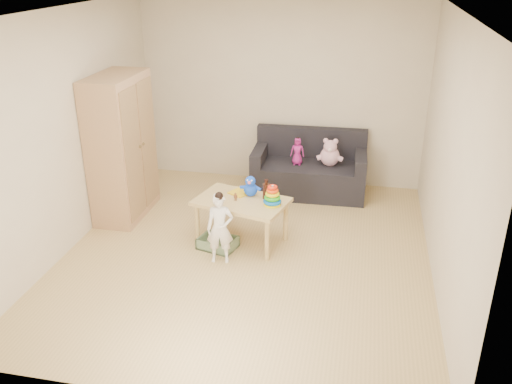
% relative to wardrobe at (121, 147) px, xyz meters
% --- Properties ---
extents(room, '(4.50, 4.50, 4.50)m').
position_rel_wardrobe_xyz_m(room, '(1.74, -0.70, 0.40)').
color(room, tan).
rests_on(room, ground).
extents(wardrobe, '(0.50, 1.00, 1.79)m').
position_rel_wardrobe_xyz_m(wardrobe, '(0.00, 0.00, 0.00)').
color(wardrobe, tan).
rests_on(wardrobe, ground).
extents(sofa, '(1.57, 0.81, 0.43)m').
position_rel_wardrobe_xyz_m(sofa, '(2.22, 1.12, -0.68)').
color(sofa, black).
rests_on(sofa, ground).
extents(play_table, '(1.14, 0.87, 0.53)m').
position_rel_wardrobe_xyz_m(play_table, '(1.62, -0.44, -0.63)').
color(play_table, tan).
rests_on(play_table, ground).
extents(storage_bin, '(0.48, 0.41, 0.12)m').
position_rel_wardrobe_xyz_m(storage_bin, '(1.38, -0.64, -0.84)').
color(storage_bin, slate).
rests_on(storage_bin, ground).
extents(toddler, '(0.32, 0.24, 0.78)m').
position_rel_wardrobe_xyz_m(toddler, '(1.49, -0.91, -0.51)').
color(toddler, white).
rests_on(toddler, ground).
extents(pink_bear, '(0.32, 0.29, 0.32)m').
position_rel_wardrobe_xyz_m(pink_bear, '(2.50, 1.11, -0.30)').
color(pink_bear, '#EDAEC7').
rests_on(pink_bear, sofa).
extents(doll, '(0.19, 0.13, 0.37)m').
position_rel_wardrobe_xyz_m(doll, '(2.06, 1.06, -0.28)').
color(doll, '#BD238C').
rests_on(doll, sofa).
extents(ring_stacker, '(0.21, 0.21, 0.23)m').
position_rel_wardrobe_xyz_m(ring_stacker, '(1.99, -0.50, -0.27)').
color(ring_stacker, '#FFF10D').
rests_on(ring_stacker, play_table).
extents(brown_bottle, '(0.08, 0.08, 0.23)m').
position_rel_wardrobe_xyz_m(brown_bottle, '(1.89, -0.35, -0.27)').
color(brown_bottle, black).
rests_on(brown_bottle, play_table).
extents(blue_plush, '(0.25, 0.22, 0.25)m').
position_rel_wardrobe_xyz_m(blue_plush, '(1.70, -0.30, -0.24)').
color(blue_plush, '#1C54FF').
rests_on(blue_plush, play_table).
extents(wooden_figure, '(0.05, 0.04, 0.10)m').
position_rel_wardrobe_xyz_m(wooden_figure, '(1.56, -0.48, -0.32)').
color(wooden_figure, brown).
rests_on(wooden_figure, play_table).
extents(yellow_book, '(0.29, 0.29, 0.02)m').
position_rel_wardrobe_xyz_m(yellow_book, '(1.56, -0.26, -0.36)').
color(yellow_book, yellow).
rests_on(yellow_book, play_table).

